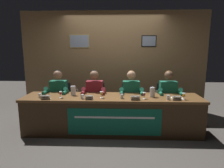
# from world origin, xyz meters

# --- Properties ---
(ground_plane) EXTENTS (12.00, 12.00, 0.00)m
(ground_plane) POSITION_xyz_m (0.00, 0.00, 0.00)
(ground_plane) COLOR #4C4742
(wall_back_panelled) EXTENTS (4.72, 0.14, 2.60)m
(wall_back_panelled) POSITION_xyz_m (-0.00, 1.34, 1.30)
(wall_back_panelled) COLOR #937047
(wall_back_panelled) RESTS_ON ground_plane
(conference_table) EXTENTS (3.52, 0.76, 0.74)m
(conference_table) POSITION_xyz_m (0.00, -0.11, 0.51)
(conference_table) COLOR brown
(conference_table) RESTS_ON ground_plane
(chair_far_left) EXTENTS (0.44, 0.44, 0.88)m
(chair_far_left) POSITION_xyz_m (-1.21, 0.56, 0.42)
(chair_far_left) COLOR black
(chair_far_left) RESTS_ON ground_plane
(panelist_far_left) EXTENTS (0.51, 0.48, 1.21)m
(panelist_far_left) POSITION_xyz_m (-1.21, 0.36, 0.70)
(panelist_far_left) COLOR black
(panelist_far_left) RESTS_ON ground_plane
(nameplate_far_left) EXTENTS (0.18, 0.06, 0.08)m
(nameplate_far_left) POSITION_xyz_m (-1.24, -0.28, 0.78)
(nameplate_far_left) COLOR white
(nameplate_far_left) RESTS_ON conference_table
(juice_glass_far_left) EXTENTS (0.06, 0.06, 0.12)m
(juice_glass_far_left) POSITION_xyz_m (-0.99, -0.14, 0.82)
(juice_glass_far_left) COLOR white
(juice_glass_far_left) RESTS_ON conference_table
(water_cup_far_left) EXTENTS (0.06, 0.06, 0.08)m
(water_cup_far_left) POSITION_xyz_m (-1.39, -0.16, 0.78)
(water_cup_far_left) COLOR silver
(water_cup_far_left) RESTS_ON conference_table
(chair_center_left) EXTENTS (0.44, 0.44, 0.88)m
(chair_center_left) POSITION_xyz_m (-0.40, 0.56, 0.42)
(chair_center_left) COLOR black
(chair_center_left) RESTS_ON ground_plane
(panelist_center_left) EXTENTS (0.51, 0.48, 1.21)m
(panelist_center_left) POSITION_xyz_m (-0.40, 0.36, 0.70)
(panelist_center_left) COLOR black
(panelist_center_left) RESTS_ON ground_plane
(nameplate_center_left) EXTENTS (0.15, 0.06, 0.08)m
(nameplate_center_left) POSITION_xyz_m (-0.42, -0.26, 0.78)
(nameplate_center_left) COLOR white
(nameplate_center_left) RESTS_ON conference_table
(juice_glass_center_left) EXTENTS (0.06, 0.06, 0.12)m
(juice_glass_center_left) POSITION_xyz_m (-0.20, -0.13, 0.82)
(juice_glass_center_left) COLOR white
(juice_glass_center_left) RESTS_ON conference_table
(water_cup_center_left) EXTENTS (0.06, 0.06, 0.08)m
(water_cup_center_left) POSITION_xyz_m (-0.55, -0.21, 0.78)
(water_cup_center_left) COLOR silver
(water_cup_center_left) RESTS_ON conference_table
(chair_center_right) EXTENTS (0.44, 0.44, 0.88)m
(chair_center_right) POSITION_xyz_m (0.40, 0.56, 0.42)
(chair_center_right) COLOR black
(chair_center_right) RESTS_ON ground_plane
(panelist_center_right) EXTENTS (0.51, 0.48, 1.21)m
(panelist_center_right) POSITION_xyz_m (0.40, 0.36, 0.70)
(panelist_center_right) COLOR black
(panelist_center_right) RESTS_ON ground_plane
(nameplate_center_right) EXTENTS (0.18, 0.06, 0.08)m
(nameplate_center_right) POSITION_xyz_m (0.44, -0.27, 0.78)
(nameplate_center_right) COLOR white
(nameplate_center_right) RESTS_ON conference_table
(juice_glass_center_right) EXTENTS (0.06, 0.06, 0.12)m
(juice_glass_center_right) POSITION_xyz_m (0.61, -0.17, 0.82)
(juice_glass_center_right) COLOR white
(juice_glass_center_right) RESTS_ON conference_table
(water_cup_center_right) EXTENTS (0.06, 0.06, 0.08)m
(water_cup_center_right) POSITION_xyz_m (0.19, -0.16, 0.78)
(water_cup_center_right) COLOR silver
(water_cup_center_right) RESTS_ON conference_table
(chair_far_right) EXTENTS (0.44, 0.44, 0.88)m
(chair_far_right) POSITION_xyz_m (1.21, 0.56, 0.42)
(chair_far_right) COLOR black
(chair_far_right) RESTS_ON ground_plane
(panelist_far_right) EXTENTS (0.51, 0.48, 1.21)m
(panelist_far_right) POSITION_xyz_m (1.21, 0.36, 0.70)
(panelist_far_right) COLOR black
(panelist_far_right) RESTS_ON ground_plane
(nameplate_far_right) EXTENTS (0.16, 0.06, 0.08)m
(nameplate_far_right) POSITION_xyz_m (1.20, -0.25, 0.78)
(nameplate_far_right) COLOR white
(nameplate_far_right) RESTS_ON conference_table
(juice_glass_far_right) EXTENTS (0.06, 0.06, 0.12)m
(juice_glass_far_right) POSITION_xyz_m (1.35, -0.19, 0.82)
(juice_glass_far_right) COLOR white
(juice_glass_far_right) RESTS_ON conference_table
(water_cup_far_right) EXTENTS (0.06, 0.06, 0.08)m
(water_cup_far_right) POSITION_xyz_m (1.06, -0.21, 0.78)
(water_cup_far_right) COLOR silver
(water_cup_far_right) RESTS_ON conference_table
(water_pitcher_left_side) EXTENTS (0.15, 0.10, 0.21)m
(water_pitcher_left_side) POSITION_xyz_m (-0.79, 0.06, 0.83)
(water_pitcher_left_side) COLOR silver
(water_pitcher_left_side) RESTS_ON conference_table
(water_pitcher_right_side) EXTENTS (0.15, 0.10, 0.21)m
(water_pitcher_right_side) POSITION_xyz_m (0.79, -0.02, 0.83)
(water_pitcher_right_side) COLOR silver
(water_pitcher_right_side) RESTS_ON conference_table
(document_stack_far_right) EXTENTS (0.21, 0.16, 0.01)m
(document_stack_far_right) POSITION_xyz_m (1.25, -0.12, 0.74)
(document_stack_far_right) COLOR white
(document_stack_far_right) RESTS_ON conference_table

